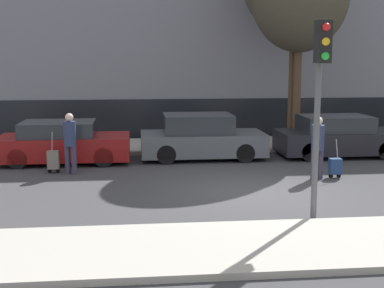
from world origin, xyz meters
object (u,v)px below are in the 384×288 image
object	(u,v)px
parked_car_1	(201,138)
parked_car_2	(338,137)
pedestrian_left	(70,140)
pedestrian_right	(318,144)
parked_car_0	(63,143)
trolley_left	(53,160)
trolley_right	(335,166)
traffic_light	(320,81)

from	to	relation	value
parked_car_1	parked_car_2	bearing A→B (deg)	-1.05
pedestrian_left	pedestrian_right	size ratio (longest dim) A/B	1.01
parked_car_0	trolley_left	bearing A→B (deg)	-93.06
pedestrian_right	pedestrian_left	bearing A→B (deg)	-19.98
trolley_right	pedestrian_right	bearing A→B (deg)	-171.73
parked_car_0	trolley_left	xyz separation A→B (m)	(-0.08, -1.53, -0.24)
parked_car_2	trolley_left	world-z (taller)	parked_car_2
parked_car_0	trolley_right	distance (m)	8.25
parked_car_2	trolley_right	bearing A→B (deg)	-112.17
pedestrian_left	pedestrian_right	world-z (taller)	pedestrian_left
trolley_left	trolley_right	xyz separation A→B (m)	(7.75, -1.50, -0.05)
parked_car_0	trolley_right	bearing A→B (deg)	-21.54
trolley_right	trolley_left	bearing A→B (deg)	169.08
trolley_left	pedestrian_right	xyz separation A→B (m)	(7.21, -1.57, 0.59)
parked_car_0	pedestrian_left	bearing A→B (deg)	-75.97
trolley_left	parked_car_1	bearing A→B (deg)	21.74
parked_car_2	pedestrian_right	world-z (taller)	pedestrian_right
parked_car_2	pedestrian_right	size ratio (longest dim) A/B	2.39
parked_car_2	trolley_left	bearing A→B (deg)	-169.37
pedestrian_left	trolley_left	world-z (taller)	pedestrian_left
trolley_right	traffic_light	distance (m)	4.89
parked_car_0	pedestrian_right	distance (m)	7.78
pedestrian_right	trolley_right	xyz separation A→B (m)	(0.54, 0.08, -0.64)
pedestrian_right	trolley_right	world-z (taller)	pedestrian_right
traffic_light	pedestrian_left	bearing A→B (deg)	136.64
trolley_left	trolley_right	world-z (taller)	trolley_left
parked_car_2	pedestrian_left	size ratio (longest dim) A/B	2.35
pedestrian_right	parked_car_1	bearing A→B (deg)	-59.18
parked_car_1	trolley_left	size ratio (longest dim) A/B	3.39
parked_car_1	trolley_right	bearing A→B (deg)	-45.00
pedestrian_right	traffic_light	xyz separation A→B (m)	(-1.31, -3.70, 1.84)
pedestrian_left	pedestrian_right	distance (m)	6.83
pedestrian_left	pedestrian_right	bearing A→B (deg)	9.32
pedestrian_left	traffic_light	xyz separation A→B (m)	(5.38, -5.08, 1.83)
pedestrian_left	parked_car_1	bearing A→B (deg)	47.52
pedestrian_left	trolley_left	bearing A→B (deg)	-179.95
pedestrian_left	trolley_right	xyz separation A→B (m)	(7.24, -1.30, -0.65)
trolley_left	trolley_right	size ratio (longest dim) A/B	1.08
parked_car_2	traffic_light	xyz separation A→B (m)	(-3.16, -6.98, 2.17)
parked_car_1	traffic_light	world-z (taller)	traffic_light
pedestrian_left	trolley_right	bearing A→B (deg)	10.78
parked_car_1	trolley_left	bearing A→B (deg)	-158.26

